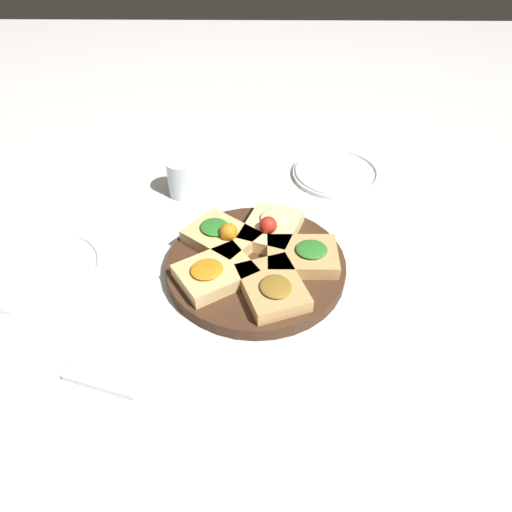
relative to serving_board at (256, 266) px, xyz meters
name	(u,v)px	position (x,y,z in m)	size (l,w,h in m)	color
ground_plane	(256,271)	(0.00, 0.00, -0.01)	(3.00, 3.00, 0.00)	silver
serving_board	(256,266)	(0.00, 0.00, 0.00)	(0.34, 0.34, 0.03)	#422819
focaccia_slice_0	(303,256)	(0.09, 0.00, 0.03)	(0.13, 0.10, 0.04)	tan
focaccia_slice_1	(271,228)	(0.03, 0.08, 0.03)	(0.14, 0.16, 0.05)	#E5C689
focaccia_slice_2	(222,236)	(-0.07, 0.05, 0.03)	(0.16, 0.16, 0.05)	#DBB775
focaccia_slice_3	(215,273)	(-0.07, -0.05, 0.03)	(0.16, 0.15, 0.04)	#DBB775
focaccia_slice_4	(273,287)	(0.03, -0.08, 0.03)	(0.14, 0.16, 0.04)	tan
plate_left	(43,270)	(-0.40, -0.01, 0.00)	(0.22, 0.22, 0.02)	white
plate_right	(336,173)	(0.19, 0.33, 0.00)	(0.21, 0.21, 0.02)	white
water_glass	(182,178)	(-0.17, 0.26, 0.03)	(0.07, 0.07, 0.08)	silver
napkin_stack	(114,362)	(-0.22, -0.22, -0.01)	(0.12, 0.10, 0.01)	white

